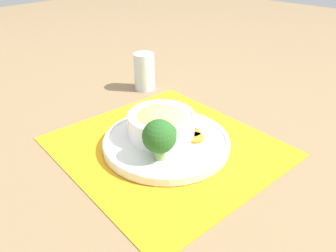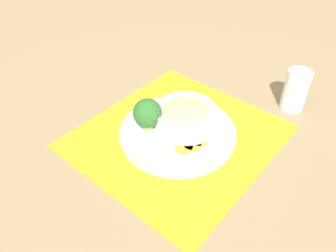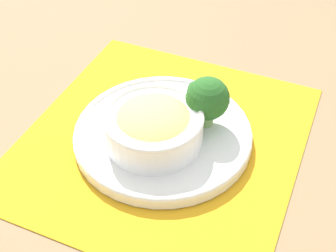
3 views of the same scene
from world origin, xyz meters
name	(u,v)px [view 2 (image 2 of 3)]	position (x,y,z in m)	size (l,w,h in m)	color
ground_plane	(178,136)	(0.00, 0.00, 0.00)	(4.00, 4.00, 0.00)	#8C704C
placemat	(178,136)	(0.00, 0.00, 0.00)	(0.49, 0.52, 0.00)	orange
plate	(178,132)	(0.00, 0.00, 0.02)	(0.29, 0.29, 0.02)	white
bowl	(186,116)	(-0.01, -0.02, 0.05)	(0.16, 0.16, 0.07)	white
broccoli_floret	(148,113)	(0.06, 0.04, 0.07)	(0.07, 0.07, 0.09)	#84AD5B
carrot_slice_near	(184,147)	(-0.04, 0.05, 0.02)	(0.04, 0.04, 0.01)	orange
carrot_slice_middle	(192,145)	(-0.06, 0.03, 0.02)	(0.04, 0.04, 0.01)	orange
carrot_slice_far	(199,141)	(-0.06, 0.01, 0.02)	(0.04, 0.04, 0.01)	orange
water_glass	(295,92)	(-0.20, -0.28, 0.05)	(0.06, 0.06, 0.11)	silver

